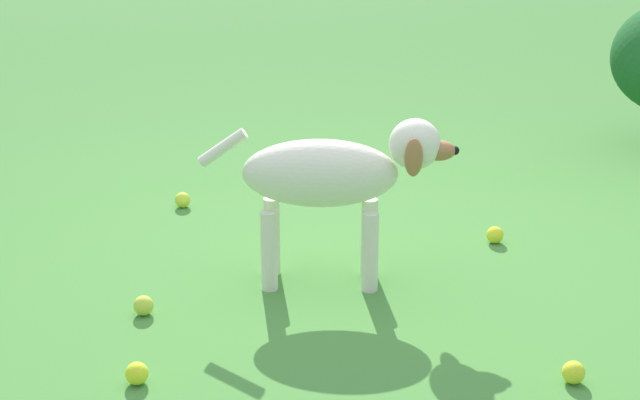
% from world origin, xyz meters
% --- Properties ---
extents(ground, '(14.00, 14.00, 0.00)m').
position_xyz_m(ground, '(0.00, 0.00, 0.00)').
color(ground, '#478438').
extents(dog, '(0.29, 0.87, 0.59)m').
position_xyz_m(dog, '(0.13, -0.09, 0.39)').
color(dog, silver).
rests_on(dog, ground).
extents(tennis_ball_0, '(0.07, 0.07, 0.07)m').
position_xyz_m(tennis_ball_0, '(-0.14, 0.57, 0.03)').
color(tennis_ball_0, yellow).
rests_on(tennis_ball_0, ground).
extents(tennis_ball_1, '(0.07, 0.07, 0.07)m').
position_xyz_m(tennis_ball_1, '(-0.69, -0.63, 0.03)').
color(tennis_ball_1, '#CCDD39').
rests_on(tennis_ball_1, ground).
extents(tennis_ball_2, '(0.07, 0.07, 0.07)m').
position_xyz_m(tennis_ball_2, '(0.89, 0.48, 0.03)').
color(tennis_ball_2, yellow).
rests_on(tennis_ball_2, ground).
extents(tennis_ball_3, '(0.07, 0.07, 0.07)m').
position_xyz_m(tennis_ball_3, '(0.30, -0.74, 0.03)').
color(tennis_ball_3, '#BFD13E').
rests_on(tennis_ball_3, ground).
extents(tennis_ball_4, '(0.07, 0.07, 0.07)m').
position_xyz_m(tennis_ball_4, '(0.74, -0.74, 0.03)').
color(tennis_ball_4, yellow).
rests_on(tennis_ball_4, ground).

